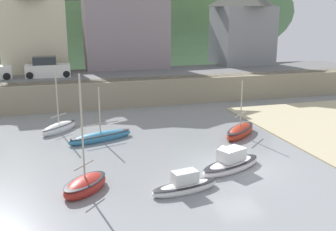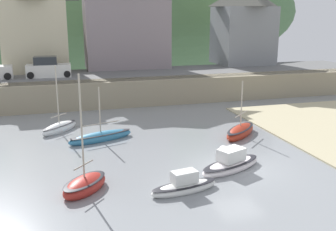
{
  "view_description": "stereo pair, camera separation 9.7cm",
  "coord_description": "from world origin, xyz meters",
  "px_view_note": "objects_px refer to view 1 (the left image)",
  "views": [
    {
      "loc": [
        -9.54,
        -18.67,
        8.27
      ],
      "look_at": [
        -2.91,
        4.19,
        2.15
      ],
      "focal_mm": 42.45,
      "sensor_mm": 36.0,
      "label": 1
    },
    {
      "loc": [
        -9.44,
        -18.7,
        8.27
      ],
      "look_at": [
        -2.91,
        4.19,
        2.15
      ],
      "focal_mm": 42.45,
      "sensor_mm": 36.0,
      "label": 2
    }
  ],
  "objects_px": {
    "motorboat_with_cabin": "(101,137)",
    "mooring_buoy": "(224,150)",
    "waterfront_building_right": "(243,24)",
    "sailboat_tall_mast": "(59,128)",
    "waterfront_building_centre": "(125,14)",
    "sailboat_blue_trim": "(85,185)",
    "sailboat_nearest_shore": "(185,186)",
    "dinghy_open_wooden": "(240,131)",
    "sailboat_white_hull": "(231,164)",
    "parked_car_by_wall": "(47,69)",
    "waterfront_building_left": "(33,24)"
  },
  "relations": [
    {
      "from": "motorboat_with_cabin",
      "to": "mooring_buoy",
      "type": "height_order",
      "value": "motorboat_with_cabin"
    },
    {
      "from": "waterfront_building_right",
      "to": "sailboat_tall_mast",
      "type": "bearing_deg",
      "value": -145.02
    },
    {
      "from": "waterfront_building_centre",
      "to": "sailboat_tall_mast",
      "type": "height_order",
      "value": "waterfront_building_centre"
    },
    {
      "from": "sailboat_blue_trim",
      "to": "mooring_buoy",
      "type": "xyz_separation_m",
      "value": [
        8.57,
        3.08,
        -0.13
      ]
    },
    {
      "from": "waterfront_building_right",
      "to": "sailboat_nearest_shore",
      "type": "distance_m",
      "value": 32.48
    },
    {
      "from": "waterfront_building_right",
      "to": "dinghy_open_wooden",
      "type": "relative_size",
      "value": 2.24
    },
    {
      "from": "motorboat_with_cabin",
      "to": "waterfront_building_right",
      "type": "bearing_deg",
      "value": 24.77
    },
    {
      "from": "sailboat_white_hull",
      "to": "sailboat_blue_trim",
      "type": "bearing_deg",
      "value": 161.14
    },
    {
      "from": "dinghy_open_wooden",
      "to": "parked_car_by_wall",
      "type": "bearing_deg",
      "value": 87.35
    },
    {
      "from": "waterfront_building_left",
      "to": "waterfront_building_right",
      "type": "relative_size",
      "value": 1.03
    },
    {
      "from": "waterfront_building_right",
      "to": "dinghy_open_wooden",
      "type": "bearing_deg",
      "value": -116.13
    },
    {
      "from": "sailboat_tall_mast",
      "to": "sailboat_blue_trim",
      "type": "bearing_deg",
      "value": -131.06
    },
    {
      "from": "sailboat_tall_mast",
      "to": "motorboat_with_cabin",
      "type": "xyz_separation_m",
      "value": [
        2.62,
        -2.95,
        -0.03
      ]
    },
    {
      "from": "waterfront_building_left",
      "to": "sailboat_blue_trim",
      "type": "distance_m",
      "value": 26.91
    },
    {
      "from": "parked_car_by_wall",
      "to": "dinghy_open_wooden",
      "type": "bearing_deg",
      "value": -48.38
    },
    {
      "from": "parked_car_by_wall",
      "to": "sailboat_tall_mast",
      "type": "bearing_deg",
      "value": -84.8
    },
    {
      "from": "sailboat_blue_trim",
      "to": "motorboat_with_cabin",
      "type": "distance_m",
      "value": 7.83
    },
    {
      "from": "sailboat_white_hull",
      "to": "sailboat_nearest_shore",
      "type": "xyz_separation_m",
      "value": [
        -3.31,
        -1.93,
        -0.04
      ]
    },
    {
      "from": "sailboat_tall_mast",
      "to": "motorboat_with_cabin",
      "type": "distance_m",
      "value": 3.95
    },
    {
      "from": "parked_car_by_wall",
      "to": "waterfront_building_right",
      "type": "bearing_deg",
      "value": 13.04
    },
    {
      "from": "motorboat_with_cabin",
      "to": "parked_car_by_wall",
      "type": "bearing_deg",
      "value": 84.72
    },
    {
      "from": "motorboat_with_cabin",
      "to": "sailboat_white_hull",
      "type": "xyz_separation_m",
      "value": [
        6.23,
        -7.13,
        0.07
      ]
    },
    {
      "from": "waterfront_building_left",
      "to": "sailboat_blue_trim",
      "type": "height_order",
      "value": "waterfront_building_left"
    },
    {
      "from": "dinghy_open_wooden",
      "to": "mooring_buoy",
      "type": "relative_size",
      "value": 6.7
    },
    {
      "from": "parked_car_by_wall",
      "to": "mooring_buoy",
      "type": "height_order",
      "value": "parked_car_by_wall"
    },
    {
      "from": "sailboat_tall_mast",
      "to": "sailboat_white_hull",
      "type": "distance_m",
      "value": 13.41
    },
    {
      "from": "waterfront_building_right",
      "to": "mooring_buoy",
      "type": "xyz_separation_m",
      "value": [
        -12.28,
        -22.79,
        -6.87
      ]
    },
    {
      "from": "sailboat_blue_trim",
      "to": "parked_car_by_wall",
      "type": "distance_m",
      "value": 21.63
    },
    {
      "from": "waterfront_building_centre",
      "to": "waterfront_building_right",
      "type": "height_order",
      "value": "waterfront_building_centre"
    },
    {
      "from": "waterfront_building_right",
      "to": "sailboat_white_hull",
      "type": "height_order",
      "value": "waterfront_building_right"
    },
    {
      "from": "sailboat_nearest_shore",
      "to": "dinghy_open_wooden",
      "type": "bearing_deg",
      "value": 38.48
    },
    {
      "from": "waterfront_building_left",
      "to": "motorboat_with_cabin",
      "type": "distance_m",
      "value": 19.98
    },
    {
      "from": "waterfront_building_left",
      "to": "waterfront_building_right",
      "type": "distance_m",
      "value": 23.59
    },
    {
      "from": "sailboat_blue_trim",
      "to": "motorboat_with_cabin",
      "type": "height_order",
      "value": "sailboat_blue_trim"
    },
    {
      "from": "sailboat_blue_trim",
      "to": "dinghy_open_wooden",
      "type": "bearing_deg",
      "value": -20.08
    },
    {
      "from": "waterfront_building_left",
      "to": "sailboat_nearest_shore",
      "type": "xyz_separation_m",
      "value": [
        7.31,
        -27.28,
        -6.9
      ]
    },
    {
      "from": "waterfront_building_centre",
      "to": "sailboat_nearest_shore",
      "type": "xyz_separation_m",
      "value": [
        -2.26,
        -27.28,
        -7.96
      ]
    },
    {
      "from": "dinghy_open_wooden",
      "to": "mooring_buoy",
      "type": "xyz_separation_m",
      "value": [
        -2.58,
        -3.01,
        -0.12
      ]
    },
    {
      "from": "waterfront_building_centre",
      "to": "sailboat_nearest_shore",
      "type": "relative_size",
      "value": 3.21
    },
    {
      "from": "sailboat_tall_mast",
      "to": "mooring_buoy",
      "type": "height_order",
      "value": "sailboat_tall_mast"
    },
    {
      "from": "waterfront_building_right",
      "to": "sailboat_white_hull",
      "type": "distance_m",
      "value": 29.26
    },
    {
      "from": "waterfront_building_left",
      "to": "waterfront_building_right",
      "type": "height_order",
      "value": "waterfront_building_left"
    },
    {
      "from": "mooring_buoy",
      "to": "motorboat_with_cabin",
      "type": "bearing_deg",
      "value": 146.55
    },
    {
      "from": "waterfront_building_right",
      "to": "motorboat_with_cabin",
      "type": "height_order",
      "value": "waterfront_building_right"
    },
    {
      "from": "motorboat_with_cabin",
      "to": "sailboat_white_hull",
      "type": "bearing_deg",
      "value": -67.59
    },
    {
      "from": "dinghy_open_wooden",
      "to": "waterfront_building_right",
      "type": "bearing_deg",
      "value": 21.33
    },
    {
      "from": "waterfront_building_centre",
      "to": "mooring_buoy",
      "type": "distance_m",
      "value": 24.24
    },
    {
      "from": "sailboat_white_hull",
      "to": "parked_car_by_wall",
      "type": "bearing_deg",
      "value": 91.83
    },
    {
      "from": "waterfront_building_centre",
      "to": "motorboat_with_cabin",
      "type": "xyz_separation_m",
      "value": [
        -5.18,
        -18.22,
        -7.98
      ]
    },
    {
      "from": "waterfront_building_centre",
      "to": "dinghy_open_wooden",
      "type": "relative_size",
      "value": 2.83
    }
  ]
}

